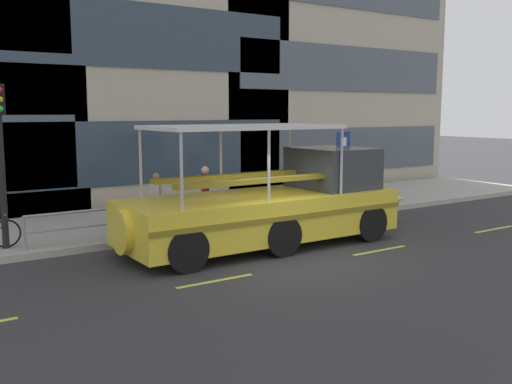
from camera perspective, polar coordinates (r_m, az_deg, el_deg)
name	(u,v)px	position (r m, az deg, el deg)	size (l,w,h in m)	color
ground_plane	(283,256)	(14.20, 2.71, -6.35)	(120.00, 120.00, 0.00)	#333335
sidewalk	(180,218)	(18.88, -7.44, -2.54)	(32.00, 4.80, 0.18)	#A8A59E
curb_edge	(219,231)	(16.72, -3.64, -3.85)	(32.00, 0.18, 0.18)	#B2ADA3
lane_centreline	(306,264)	(13.53, 4.92, -7.09)	(25.80, 0.12, 0.01)	#DBD64C
curb_guardrail	(227,205)	(17.11, -2.92, -1.31)	(11.50, 0.09, 0.84)	gray
traffic_light_pole	(1,146)	(15.12, -23.84, 4.19)	(0.24, 0.46, 4.15)	black
parking_sign	(343,156)	(20.10, 8.52, 3.49)	(0.60, 0.12, 2.64)	#4C4F54
duck_tour_boat	(278,204)	(15.35, 2.22, -1.21)	(9.26, 2.62, 3.17)	yellow
pedestrian_near_bow	(294,178)	(19.96, 3.80, 1.34)	(0.49, 0.23, 1.71)	#47423D
pedestrian_mid_left	(205,189)	(17.46, -5.02, 0.34)	(0.27, 0.47, 1.69)	#47423D
pedestrian_mid_right	(156,193)	(17.51, -9.79, -0.08)	(0.30, 0.36, 1.52)	#47423D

